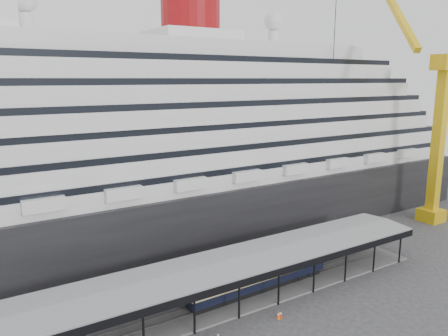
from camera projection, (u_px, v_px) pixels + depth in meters
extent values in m
plane|color=#323234|center=(264.00, 315.00, 50.76)|extent=(200.00, 200.00, 0.00)
cube|color=black|center=(153.00, 207.00, 76.25)|extent=(130.00, 30.00, 10.00)
cylinder|color=maroon|center=(190.00, 16.00, 73.93)|extent=(10.00, 10.00, 9.00)
sphere|color=silver|center=(274.00, 21.00, 83.30)|extent=(3.60, 3.60, 3.60)
cube|color=slate|center=(240.00, 296.00, 54.88)|extent=(56.00, 8.00, 0.24)
cube|color=slate|center=(243.00, 297.00, 54.25)|extent=(54.00, 0.08, 0.10)
cube|color=slate|center=(236.00, 292.00, 55.44)|extent=(54.00, 0.08, 0.10)
cube|color=black|center=(262.00, 277.00, 50.28)|extent=(56.00, 0.18, 0.90)
cube|color=black|center=(221.00, 252.00, 57.73)|extent=(56.00, 0.18, 0.90)
cube|color=slate|center=(240.00, 258.00, 53.86)|extent=(56.00, 9.00, 0.24)
cube|color=gold|center=(431.00, 215.00, 83.94)|extent=(4.00, 4.00, 2.40)
cube|color=gold|center=(438.00, 142.00, 81.09)|extent=(1.80, 1.80, 26.00)
cube|color=gold|center=(446.00, 62.00, 78.20)|extent=(5.00, 3.20, 2.80)
cube|color=gold|center=(394.00, 7.00, 75.90)|extent=(11.42, 18.78, 16.80)
cylinder|color=black|center=(331.00, 97.00, 78.63)|extent=(0.12, 0.12, 47.21)
cube|color=black|center=(258.00, 287.00, 56.30)|extent=(19.96, 2.72, 0.66)
cube|color=black|center=(258.00, 281.00, 56.12)|extent=(20.92, 3.12, 1.04)
cube|color=beige|center=(258.00, 272.00, 55.90)|extent=(20.92, 3.16, 1.23)
cube|color=black|center=(258.00, 267.00, 55.73)|extent=(20.92, 3.12, 0.38)
cone|color=#E8460C|center=(218.00, 335.00, 46.02)|extent=(0.39, 0.39, 0.67)
cylinder|color=white|center=(218.00, 335.00, 46.01)|extent=(0.21, 0.21, 0.13)
cube|color=red|center=(280.00, 317.00, 50.17)|extent=(0.56, 0.56, 0.03)
cone|color=red|center=(281.00, 314.00, 50.09)|extent=(0.47, 0.47, 0.81)
cylinder|color=white|center=(281.00, 313.00, 50.08)|extent=(0.26, 0.26, 0.16)
cube|color=orange|center=(278.00, 318.00, 49.91)|extent=(0.54, 0.54, 0.03)
cone|color=orange|center=(278.00, 315.00, 49.83)|extent=(0.46, 0.46, 0.82)
cylinder|color=white|center=(278.00, 314.00, 49.81)|extent=(0.26, 0.26, 0.16)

